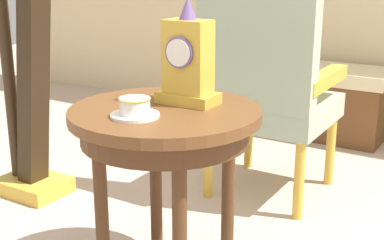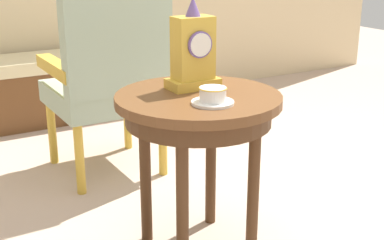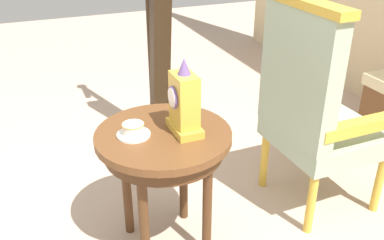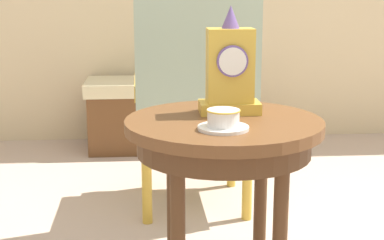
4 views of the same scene
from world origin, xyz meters
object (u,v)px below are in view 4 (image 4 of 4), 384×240
teacup_left (223,121)px  window_bench (160,114)px  mantel_clock (230,71)px  armchair (195,84)px  side_table (224,146)px

teacup_left → window_bench: size_ratio=0.16×
mantel_clock → window_bench: 1.89m
teacup_left → mantel_clock: (0.05, 0.22, 0.11)m
mantel_clock → armchair: (-0.05, 0.72, -0.16)m
teacup_left → armchair: bearing=90.2°
teacup_left → window_bench: 2.07m
teacup_left → window_bench: bearing=93.9°
teacup_left → armchair: 0.94m
side_table → window_bench: (-0.16, 1.89, -0.32)m
window_bench → teacup_left: bearing=-86.1°
teacup_left → mantel_clock: 0.25m
armchair → window_bench: armchair is taller
armchair → mantel_clock: bearing=-86.0°
side_table → mantel_clock: bearing=71.8°
mantel_clock → armchair: armchair is taller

